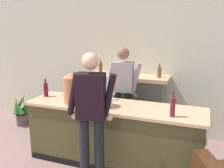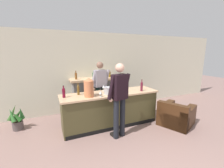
{
  "view_description": "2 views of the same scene",
  "coord_description": "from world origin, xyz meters",
  "px_view_note": "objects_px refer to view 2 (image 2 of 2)",
  "views": [
    {
      "loc": [
        1.49,
        -1.0,
        2.14
      ],
      "look_at": [
        0.05,
        2.82,
        1.18
      ],
      "focal_mm": 40.0,
      "sensor_mm": 36.0,
      "label": 1
    },
    {
      "loc": [
        -1.35,
        -1.32,
        2.06
      ],
      "look_at": [
        0.45,
        2.78,
        1.12
      ],
      "focal_mm": 24.0,
      "sensor_mm": 36.0,
      "label": 2
    }
  ],
  "objects_px": {
    "potted_plant_corner": "(17,119)",
    "wine_bottle_chardonnay_pale": "(142,86)",
    "wine_bottle_cabernet_heavy": "(64,92)",
    "wine_bottle_riesling_slim": "(78,90)",
    "copper_dispenser": "(89,87)",
    "person_bartender": "(100,87)",
    "ice_bucket_steel": "(108,91)",
    "armchair_black": "(176,116)",
    "wine_glass_front_left": "(101,92)",
    "person_customer": "(119,98)",
    "wine_glass_near_bucket": "(104,87)",
    "fireplace_stone": "(94,95)"
  },
  "relations": [
    {
      "from": "armchair_black",
      "to": "ice_bucket_steel",
      "type": "bearing_deg",
      "value": 160.27
    },
    {
      "from": "potted_plant_corner",
      "to": "wine_bottle_chardonnay_pale",
      "type": "relative_size",
      "value": 1.98
    },
    {
      "from": "person_bartender",
      "to": "wine_bottle_chardonnay_pale",
      "type": "xyz_separation_m",
      "value": [
        0.97,
        -0.84,
        0.12
      ]
    },
    {
      "from": "wine_glass_front_left",
      "to": "wine_glass_near_bucket",
      "type": "height_order",
      "value": "wine_glass_near_bucket"
    },
    {
      "from": "potted_plant_corner",
      "to": "wine_bottle_riesling_slim",
      "type": "relative_size",
      "value": 2.1
    },
    {
      "from": "wine_bottle_chardonnay_pale",
      "to": "wine_bottle_cabernet_heavy",
      "type": "bearing_deg",
      "value": 174.01
    },
    {
      "from": "fireplace_stone",
      "to": "wine_bottle_chardonnay_pale",
      "type": "bearing_deg",
      "value": -53.24
    },
    {
      "from": "person_customer",
      "to": "wine_bottle_chardonnay_pale",
      "type": "bearing_deg",
      "value": 26.78
    },
    {
      "from": "potted_plant_corner",
      "to": "person_bartender",
      "type": "bearing_deg",
      "value": -2.41
    },
    {
      "from": "wine_bottle_chardonnay_pale",
      "to": "wine_bottle_riesling_slim",
      "type": "relative_size",
      "value": 1.06
    },
    {
      "from": "potted_plant_corner",
      "to": "wine_bottle_chardonnay_pale",
      "type": "height_order",
      "value": "wine_bottle_chardonnay_pale"
    },
    {
      "from": "copper_dispenser",
      "to": "wine_bottle_chardonnay_pale",
      "type": "distance_m",
      "value": 1.55
    },
    {
      "from": "ice_bucket_steel",
      "to": "wine_bottle_cabernet_heavy",
      "type": "xyz_separation_m",
      "value": [
        -1.13,
        0.14,
        0.04
      ]
    },
    {
      "from": "copper_dispenser",
      "to": "wine_glass_front_left",
      "type": "height_order",
      "value": "copper_dispenser"
    },
    {
      "from": "armchair_black",
      "to": "wine_bottle_riesling_slim",
      "type": "xyz_separation_m",
      "value": [
        -2.58,
        0.9,
        0.84
      ]
    },
    {
      "from": "person_customer",
      "to": "wine_bottle_cabernet_heavy",
      "type": "relative_size",
      "value": 6.0
    },
    {
      "from": "armchair_black",
      "to": "potted_plant_corner",
      "type": "height_order",
      "value": "armchair_black"
    },
    {
      "from": "wine_bottle_cabernet_heavy",
      "to": "wine_glass_front_left",
      "type": "xyz_separation_m",
      "value": [
        0.86,
        -0.3,
        -0.02
      ]
    },
    {
      "from": "armchair_black",
      "to": "person_bartender",
      "type": "bearing_deg",
      "value": 141.75
    },
    {
      "from": "person_customer",
      "to": "wine_bottle_riesling_slim",
      "type": "xyz_separation_m",
      "value": [
        -0.81,
        0.82,
        0.09
      ]
    },
    {
      "from": "copper_dispenser",
      "to": "wine_bottle_chardonnay_pale",
      "type": "xyz_separation_m",
      "value": [
        1.55,
        -0.05,
        -0.09
      ]
    },
    {
      "from": "person_bartender",
      "to": "wine_bottle_riesling_slim",
      "type": "bearing_deg",
      "value": -147.15
    },
    {
      "from": "wine_glass_front_left",
      "to": "copper_dispenser",
      "type": "bearing_deg",
      "value": 153.8
    },
    {
      "from": "wine_bottle_chardonnay_pale",
      "to": "wine_bottle_riesling_slim",
      "type": "height_order",
      "value": "wine_bottle_chardonnay_pale"
    },
    {
      "from": "copper_dispenser",
      "to": "wine_bottle_cabernet_heavy",
      "type": "bearing_deg",
      "value": 164.0
    },
    {
      "from": "person_bartender",
      "to": "wine_glass_front_left",
      "type": "distance_m",
      "value": 0.97
    },
    {
      "from": "wine_bottle_riesling_slim",
      "to": "ice_bucket_steel",
      "type": "bearing_deg",
      "value": -18.09
    },
    {
      "from": "person_customer",
      "to": "copper_dispenser",
      "type": "height_order",
      "value": "person_customer"
    },
    {
      "from": "wine_bottle_cabernet_heavy",
      "to": "wine_bottle_riesling_slim",
      "type": "height_order",
      "value": "wine_bottle_riesling_slim"
    },
    {
      "from": "fireplace_stone",
      "to": "wine_glass_near_bucket",
      "type": "bearing_deg",
      "value": -88.27
    },
    {
      "from": "wine_bottle_chardonnay_pale",
      "to": "ice_bucket_steel",
      "type": "bearing_deg",
      "value": 175.06
    },
    {
      "from": "potted_plant_corner",
      "to": "copper_dispenser",
      "type": "distance_m",
      "value": 2.18
    },
    {
      "from": "person_bartender",
      "to": "wine_bottle_riesling_slim",
      "type": "distance_m",
      "value": 0.95
    },
    {
      "from": "ice_bucket_steel",
      "to": "wine_bottle_chardonnay_pale",
      "type": "xyz_separation_m",
      "value": [
        1.01,
        -0.09,
        0.05
      ]
    },
    {
      "from": "wine_bottle_cabernet_heavy",
      "to": "ice_bucket_steel",
      "type": "bearing_deg",
      "value": -6.93
    },
    {
      "from": "copper_dispenser",
      "to": "wine_bottle_chardonnay_pale",
      "type": "bearing_deg",
      "value": -2.03
    },
    {
      "from": "person_customer",
      "to": "wine_bottle_chardonnay_pale",
      "type": "distance_m",
      "value": 1.08
    },
    {
      "from": "wine_bottle_chardonnay_pale",
      "to": "fireplace_stone",
      "type": "bearing_deg",
      "value": 126.76
    },
    {
      "from": "ice_bucket_steel",
      "to": "wine_bottle_cabernet_heavy",
      "type": "distance_m",
      "value": 1.14
    },
    {
      "from": "wine_bottle_riesling_slim",
      "to": "person_bartender",
      "type": "bearing_deg",
      "value": 32.85
    },
    {
      "from": "potted_plant_corner",
      "to": "wine_glass_front_left",
      "type": "bearing_deg",
      "value": -26.45
    },
    {
      "from": "potted_plant_corner",
      "to": "person_customer",
      "type": "xyz_separation_m",
      "value": [
        2.38,
        -1.43,
        0.7
      ]
    },
    {
      "from": "wine_bottle_cabernet_heavy",
      "to": "potted_plant_corner",
      "type": "bearing_deg",
      "value": 148.88
    },
    {
      "from": "wine_bottle_riesling_slim",
      "to": "wine_glass_front_left",
      "type": "relative_size",
      "value": 1.98
    },
    {
      "from": "wine_bottle_cabernet_heavy",
      "to": "wine_bottle_chardonnay_pale",
      "type": "distance_m",
      "value": 2.15
    },
    {
      "from": "person_bartender",
      "to": "potted_plant_corner",
      "type": "bearing_deg",
      "value": 177.59
    },
    {
      "from": "person_customer",
      "to": "wine_bottle_chardonnay_pale",
      "type": "relative_size",
      "value": 5.31
    },
    {
      "from": "ice_bucket_steel",
      "to": "wine_bottle_riesling_slim",
      "type": "distance_m",
      "value": 0.8
    },
    {
      "from": "wine_bottle_chardonnay_pale",
      "to": "wine_glass_near_bucket",
      "type": "relative_size",
      "value": 1.91
    },
    {
      "from": "armchair_black",
      "to": "ice_bucket_steel",
      "type": "xyz_separation_m",
      "value": [
        -1.83,
        0.66,
        0.8
      ]
    }
  ]
}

